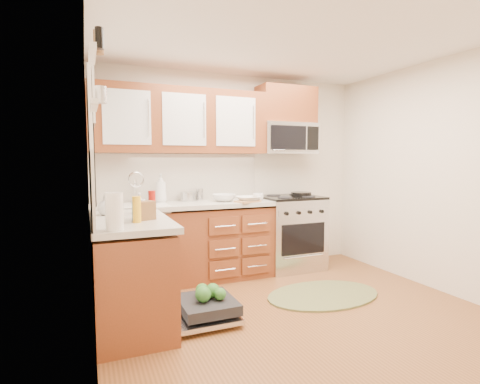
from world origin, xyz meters
name	(u,v)px	position (x,y,z in m)	size (l,w,h in m)	color
floor	(304,318)	(0.00, 0.00, 0.00)	(3.50, 3.50, 0.00)	brown
ceiling	(309,32)	(0.00, 0.00, 2.50)	(3.50, 3.50, 0.00)	white
wall_back	(233,173)	(0.00, 1.75, 1.25)	(3.50, 0.04, 2.50)	silver
wall_left	(91,185)	(-1.75, 0.00, 1.25)	(0.04, 3.50, 2.50)	silver
wall_right	(449,176)	(1.75, 0.00, 1.25)	(0.04, 3.50, 2.50)	silver
base_cabinet_back	(185,245)	(-0.73, 1.45, 0.42)	(2.05, 0.60, 0.85)	brown
base_cabinet_left	(130,275)	(-1.45, 0.52, 0.42)	(0.60, 1.25, 0.85)	brown
countertop_back	(185,205)	(-0.72, 1.44, 0.90)	(2.07, 0.64, 0.05)	beige
countertop_left	(130,221)	(-1.44, 0.53, 0.90)	(0.64, 1.27, 0.05)	beige
backsplash_back	(178,177)	(-0.73, 1.74, 1.21)	(2.05, 0.02, 0.57)	beige
backsplash_left	(92,186)	(-1.74, 0.52, 1.21)	(0.02, 1.25, 0.57)	beige
upper_cabinets	(181,121)	(-0.73, 1.57, 1.88)	(2.05, 0.35, 0.75)	brown
cabinet_over_mw	(286,105)	(0.68, 1.57, 2.13)	(0.76, 0.35, 0.47)	brown
range	(290,232)	(0.68, 1.43, 0.47)	(0.76, 0.64, 0.95)	silver
microwave	(287,138)	(0.68, 1.55, 1.70)	(0.76, 0.38, 0.40)	silver
sink	(139,216)	(-1.25, 1.42, 0.80)	(0.62, 0.50, 0.26)	white
dishwasher	(203,310)	(-0.86, 0.30, 0.10)	(0.70, 0.60, 0.20)	silver
window	(90,144)	(-1.74, 0.50, 1.55)	(0.03, 1.05, 1.05)	white
window_blind	(92,103)	(-1.71, 0.50, 1.88)	(0.02, 0.96, 0.40)	white
shelf_upper	(92,54)	(-1.72, -0.35, 2.05)	(0.04, 0.40, 0.03)	white
shelf_lower	(94,105)	(-1.72, -0.35, 1.75)	(0.04, 0.40, 0.03)	white
rug	(323,295)	(0.49, 0.40, 0.01)	(1.25, 0.81, 0.02)	olive
skillet	(301,194)	(0.82, 1.40, 0.97)	(0.26, 0.26, 0.05)	black
stock_pot	(188,196)	(-0.64, 1.60, 0.98)	(0.19, 0.19, 0.11)	silver
cutting_board	(248,201)	(-0.02, 1.22, 0.94)	(0.28, 0.18, 0.02)	#B87A54
canister	(200,194)	(-0.48, 1.65, 1.00)	(0.09, 0.09, 0.14)	silver
paper_towel_roll	(114,212)	(-1.60, -0.02, 1.06)	(0.12, 0.12, 0.27)	white
mustard_bottle	(137,209)	(-1.41, 0.26, 1.03)	(0.07, 0.07, 0.21)	yellow
red_bottle	(152,204)	(-1.25, 0.51, 1.04)	(0.06, 0.06, 0.23)	#B4180F
wooden_box	(145,210)	(-1.33, 0.38, 1.00)	(0.16, 0.11, 0.16)	brown
blue_carton	(139,211)	(-1.38, 0.38, 1.00)	(0.10, 0.06, 0.15)	teal
bowl_a	(248,199)	(-0.01, 1.25, 0.96)	(0.27, 0.27, 0.07)	#999999
bowl_b	(224,198)	(-0.25, 1.40, 0.97)	(0.28, 0.28, 0.09)	#999999
cup	(258,197)	(0.13, 1.26, 0.97)	(0.13, 0.13, 0.10)	#999999
soap_bottle_a	(161,188)	(-0.97, 1.57, 1.09)	(0.13, 0.13, 0.34)	#999999
soap_bottle_b	(139,203)	(-1.32, 0.76, 1.02)	(0.09, 0.09, 0.19)	#999999
soap_bottle_c	(106,205)	(-1.62, 0.78, 1.02)	(0.15, 0.15, 0.19)	#999999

